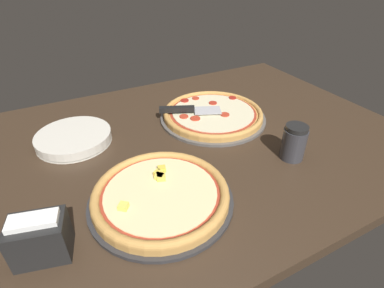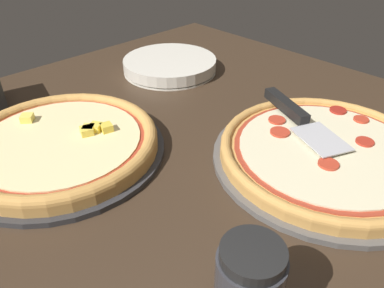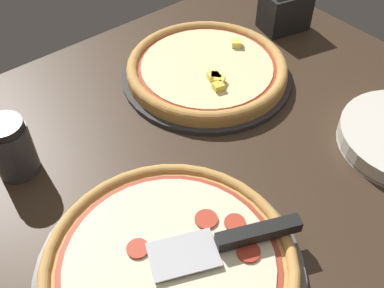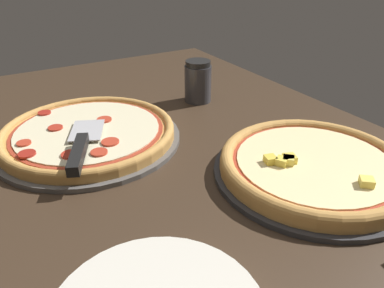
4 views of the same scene
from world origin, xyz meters
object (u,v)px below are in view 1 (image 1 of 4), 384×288
object	(u,v)px
plate_stack	(74,138)
napkin_holder	(40,238)
pizza_back	(161,194)
parmesan_shaker	(294,142)
serving_spatula	(183,109)
pizza_front	(213,113)

from	to	relation	value
plate_stack	napkin_holder	distance (cm)	44.80
pizza_back	plate_stack	bearing A→B (deg)	-69.21
plate_stack	napkin_holder	size ratio (longest dim) A/B	1.92
parmesan_shaker	serving_spatula	bearing A→B (deg)	-63.18
plate_stack	napkin_holder	world-z (taller)	napkin_holder
pizza_front	parmesan_shaker	bearing A→B (deg)	104.52
pizza_back	parmesan_shaker	size ratio (longest dim) A/B	3.11
pizza_back	parmesan_shaker	xyz separation A→B (cm)	(-43.51, 0.90, 3.03)
napkin_holder	pizza_back	bearing A→B (deg)	-173.32
pizza_back	napkin_holder	bearing A→B (deg)	6.68
serving_spatula	napkin_holder	xyz separation A→B (cm)	(52.63, 39.86, 0.71)
pizza_front	napkin_holder	world-z (taller)	napkin_holder
pizza_front	serving_spatula	world-z (taller)	serving_spatula
serving_spatula	plate_stack	xyz separation A→B (cm)	(39.53, -2.85, -2.64)
plate_stack	napkin_holder	xyz separation A→B (cm)	(13.09, 42.72, 3.35)
napkin_holder	pizza_front	bearing A→B (deg)	-150.54
plate_stack	pizza_front	bearing A→B (deg)	171.86
pizza_back	napkin_holder	size ratio (longest dim) A/B	2.74
serving_spatula	pizza_front	bearing A→B (deg)	157.52
pizza_front	plate_stack	xyz separation A→B (cm)	(49.88, -7.13, -0.56)
parmesan_shaker	napkin_holder	world-z (taller)	parmesan_shaker
plate_stack	parmesan_shaker	size ratio (longest dim) A/B	2.17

